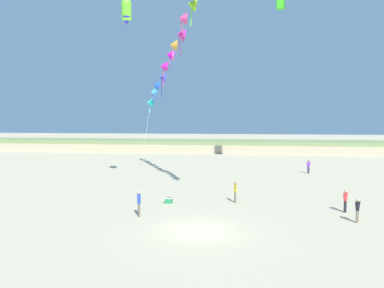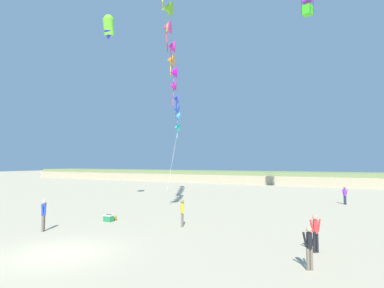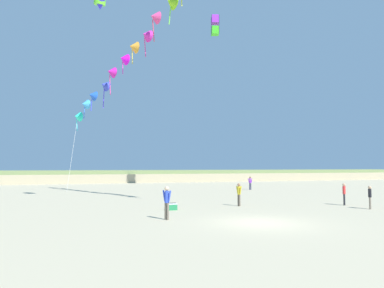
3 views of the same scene
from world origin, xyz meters
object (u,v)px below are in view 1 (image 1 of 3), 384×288
Objects in this scene: person_far_left at (139,202)px; person_far_right at (358,209)px; beach_cooler at (169,200)px; person_near_left at (308,166)px; person_mid_center at (345,199)px; beach_ball at (170,199)px; large_kite_low_lead at (126,11)px; person_near_right at (235,191)px.

person_far_left is 13.70m from person_far_right.
person_far_right is 2.63× the size of beach_cooler.
person_near_left is 1.00× the size of person_mid_center.
beach_ball is at bearing 86.80° from beach_cooler.
beach_cooler is (4.52, -4.52, -15.54)m from large_kite_low_lead.
beach_cooler is 1.59× the size of beach_ball.
beach_ball is at bearing -41.63° from large_kite_low_lead.
person_mid_center is at bearing 89.71° from person_far_right.
person_near_left is at bearing 60.23° from person_near_right.
large_kite_low_lead is (-9.54, 3.80, 14.83)m from person_near_right.
large_kite_low_lead is 16.72m from beach_ball.
person_near_right is 5.05m from beach_ball.
person_far_right is (7.43, -4.15, -0.05)m from person_near_right.
large_kite_low_lead is 6.11× the size of beach_ball.
person_mid_center is 2.34m from person_far_right.
large_kite_low_lead is (-3.26, 8.28, 14.74)m from person_far_left.
person_far_right is at bearing -90.29° from person_mid_center.
person_mid_center is 4.35× the size of beach_ball.
person_near_right is at bearing 2.83° from beach_ball.
person_far_right is (-0.01, -2.34, -0.03)m from person_mid_center.
person_near_right reaches higher than person_near_left.
person_near_left reaches higher than beach_ball.
person_far_left reaches higher than beach_ball.
beach_cooler is at bearing 174.98° from person_mid_center.
beach_cooler is (-12.45, 1.09, -0.70)m from person_mid_center.
person_far_right is 0.69× the size of large_kite_low_lead.
large_kite_low_lead is at bearing -148.36° from person_near_left.
person_far_left is 4.81× the size of beach_ball.
person_far_left is at bearing -168.98° from person_mid_center.
person_mid_center is 1.04× the size of person_far_right.
person_far_left reaches higher than beach_cooler.
person_near_left is at bearing 48.29° from beach_ball.
beach_cooler reaches higher than beach_ball.
person_far_left reaches higher than person_mid_center.
person_far_left reaches higher than person_near_right.
person_near_left reaches higher than beach_cooler.
person_far_right is 23.92m from large_kite_low_lead.
person_far_left is 4.50m from beach_ball.
person_near_left is 0.90× the size of person_far_left.
person_far_left is at bearing -144.45° from person_near_right.
person_near_left is at bearing 52.66° from person_far_left.
person_far_right is (-1.12, -19.09, -0.03)m from person_near_left.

